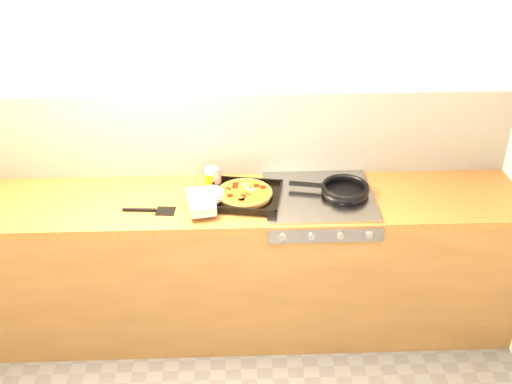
{
  "coord_description": "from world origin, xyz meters",
  "views": [
    {
      "loc": [
        -0.01,
        -1.75,
        2.6
      ],
      "look_at": [
        0.1,
        1.08,
        0.95
      ],
      "focal_mm": 42.0,
      "sensor_mm": 36.0,
      "label": 1
    }
  ],
  "objects_px": {
    "pizza_on_tray": "(233,195)",
    "frying_pan": "(344,189)",
    "tomato_can": "(215,178)",
    "juice_glass": "(211,177)"
  },
  "relations": [
    {
      "from": "frying_pan",
      "to": "juice_glass",
      "type": "bearing_deg",
      "value": 170.15
    },
    {
      "from": "tomato_can",
      "to": "pizza_on_tray",
      "type": "bearing_deg",
      "value": -60.75
    },
    {
      "from": "frying_pan",
      "to": "juice_glass",
      "type": "height_order",
      "value": "juice_glass"
    },
    {
      "from": "pizza_on_tray",
      "to": "frying_pan",
      "type": "xyz_separation_m",
      "value": [
        0.62,
        0.05,
        -0.0
      ]
    },
    {
      "from": "pizza_on_tray",
      "to": "tomato_can",
      "type": "distance_m",
      "value": 0.21
    },
    {
      "from": "pizza_on_tray",
      "to": "frying_pan",
      "type": "relative_size",
      "value": 1.17
    },
    {
      "from": "frying_pan",
      "to": "juice_glass",
      "type": "xyz_separation_m",
      "value": [
        -0.74,
        0.13,
        0.02
      ]
    },
    {
      "from": "pizza_on_tray",
      "to": "frying_pan",
      "type": "height_order",
      "value": "pizza_on_tray"
    },
    {
      "from": "tomato_can",
      "to": "frying_pan",
      "type": "bearing_deg",
      "value": -10.48
    },
    {
      "from": "pizza_on_tray",
      "to": "juice_glass",
      "type": "bearing_deg",
      "value": 124.23
    }
  ]
}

